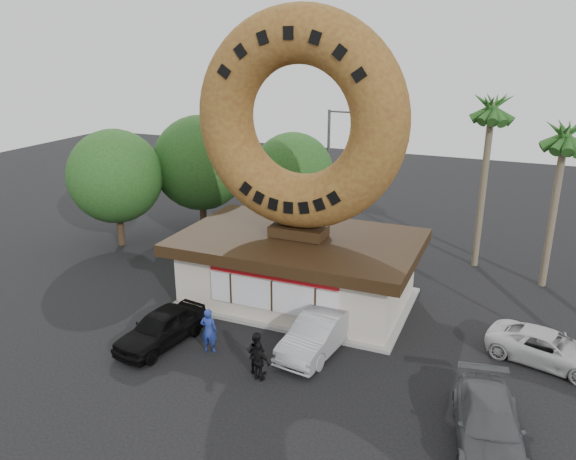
{
  "coord_description": "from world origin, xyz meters",
  "views": [
    {
      "loc": [
        9.19,
        -17.11,
        12.08
      ],
      "look_at": [
        0.3,
        4.0,
        4.27
      ],
      "focal_mm": 35.0,
      "sensor_mm": 36.0,
      "label": 1
    }
  ],
  "objects_px": {
    "car_grey": "(489,425)",
    "car_silver": "(318,333)",
    "person_right": "(259,362)",
    "car_black": "(161,328)",
    "donut_shop": "(298,266)",
    "street_lamp": "(330,166)",
    "person_center": "(256,353)",
    "person_left": "(209,330)",
    "giant_donut": "(299,121)",
    "car_white": "(549,348)"
  },
  "relations": [
    {
      "from": "person_center",
      "to": "car_grey",
      "type": "relative_size",
      "value": 0.34
    },
    {
      "from": "person_left",
      "to": "person_center",
      "type": "xyz_separation_m",
      "value": [
        2.42,
        -0.62,
        -0.11
      ]
    },
    {
      "from": "person_right",
      "to": "car_white",
      "type": "relative_size",
      "value": 0.34
    },
    {
      "from": "person_center",
      "to": "car_grey",
      "type": "bearing_deg",
      "value": 175.38
    },
    {
      "from": "giant_donut",
      "to": "car_white",
      "type": "bearing_deg",
      "value": -7.3
    },
    {
      "from": "street_lamp",
      "to": "car_white",
      "type": "bearing_deg",
      "value": -41.36
    },
    {
      "from": "car_grey",
      "to": "person_right",
      "type": "bearing_deg",
      "value": 167.39
    },
    {
      "from": "person_center",
      "to": "car_white",
      "type": "relative_size",
      "value": 0.37
    },
    {
      "from": "person_center",
      "to": "giant_donut",
      "type": "bearing_deg",
      "value": -81.45
    },
    {
      "from": "person_center",
      "to": "donut_shop",
      "type": "bearing_deg",
      "value": -81.43
    },
    {
      "from": "donut_shop",
      "to": "car_black",
      "type": "xyz_separation_m",
      "value": [
        -3.69,
        -6.06,
        -1.02
      ]
    },
    {
      "from": "donut_shop",
      "to": "street_lamp",
      "type": "xyz_separation_m",
      "value": [
        -1.86,
        10.02,
        2.72
      ]
    },
    {
      "from": "car_silver",
      "to": "giant_donut",
      "type": "bearing_deg",
      "value": 129.32
    },
    {
      "from": "donut_shop",
      "to": "person_left",
      "type": "bearing_deg",
      "value": -104.93
    },
    {
      "from": "giant_donut",
      "to": "street_lamp",
      "type": "relative_size",
      "value": 1.22
    },
    {
      "from": "donut_shop",
      "to": "car_grey",
      "type": "distance_m",
      "value": 11.84
    },
    {
      "from": "person_left",
      "to": "car_silver",
      "type": "bearing_deg",
      "value": -166.46
    },
    {
      "from": "person_right",
      "to": "donut_shop",
      "type": "bearing_deg",
      "value": -69.33
    },
    {
      "from": "giant_donut",
      "to": "car_silver",
      "type": "bearing_deg",
      "value": -58.17
    },
    {
      "from": "person_center",
      "to": "car_silver",
      "type": "relative_size",
      "value": 0.36
    },
    {
      "from": "giant_donut",
      "to": "car_silver",
      "type": "xyz_separation_m",
      "value": [
        2.49,
        -4.01,
        -7.91
      ]
    },
    {
      "from": "donut_shop",
      "to": "person_center",
      "type": "xyz_separation_m",
      "value": [
        0.87,
        -6.44,
        -0.92
      ]
    },
    {
      "from": "car_grey",
      "to": "car_silver",
      "type": "bearing_deg",
      "value": 144.53
    },
    {
      "from": "street_lamp",
      "to": "car_silver",
      "type": "distance_m",
      "value": 15.13
    },
    {
      "from": "person_left",
      "to": "car_white",
      "type": "height_order",
      "value": "person_left"
    },
    {
      "from": "person_right",
      "to": "street_lamp",
      "type": "bearing_deg",
      "value": -68.97
    },
    {
      "from": "street_lamp",
      "to": "car_black",
      "type": "distance_m",
      "value": 16.61
    },
    {
      "from": "donut_shop",
      "to": "person_center",
      "type": "relative_size",
      "value": 6.64
    },
    {
      "from": "street_lamp",
      "to": "car_white",
      "type": "height_order",
      "value": "street_lamp"
    },
    {
      "from": "person_center",
      "to": "car_white",
      "type": "distance_m",
      "value": 11.42
    },
    {
      "from": "giant_donut",
      "to": "person_right",
      "type": "relative_size",
      "value": 6.26
    },
    {
      "from": "giant_donut",
      "to": "street_lamp",
      "type": "distance_m",
      "value": 11.0
    },
    {
      "from": "donut_shop",
      "to": "person_right",
      "type": "distance_m",
      "value": 7.04
    },
    {
      "from": "street_lamp",
      "to": "car_white",
      "type": "xyz_separation_m",
      "value": [
        12.97,
        -11.42,
        -3.84
      ]
    },
    {
      "from": "donut_shop",
      "to": "person_center",
      "type": "height_order",
      "value": "donut_shop"
    },
    {
      "from": "street_lamp",
      "to": "person_center",
      "type": "bearing_deg",
      "value": -80.6
    },
    {
      "from": "donut_shop",
      "to": "car_black",
      "type": "height_order",
      "value": "donut_shop"
    },
    {
      "from": "person_right",
      "to": "car_grey",
      "type": "height_order",
      "value": "person_right"
    },
    {
      "from": "car_black",
      "to": "car_silver",
      "type": "bearing_deg",
      "value": 27.4
    },
    {
      "from": "street_lamp",
      "to": "car_silver",
      "type": "bearing_deg",
      "value": -72.76
    },
    {
      "from": "person_center",
      "to": "car_black",
      "type": "relative_size",
      "value": 0.38
    },
    {
      "from": "person_left",
      "to": "car_grey",
      "type": "bearing_deg",
      "value": 161.76
    },
    {
      "from": "car_grey",
      "to": "car_white",
      "type": "distance_m",
      "value": 6.12
    },
    {
      "from": "giant_donut",
      "to": "car_grey",
      "type": "distance_m",
      "value": 14.24
    },
    {
      "from": "person_center",
      "to": "car_silver",
      "type": "xyz_separation_m",
      "value": [
        1.62,
        2.44,
        -0.07
      ]
    },
    {
      "from": "donut_shop",
      "to": "car_grey",
      "type": "relative_size",
      "value": 2.27
    },
    {
      "from": "giant_donut",
      "to": "person_left",
      "type": "height_order",
      "value": "giant_donut"
    },
    {
      "from": "person_right",
      "to": "car_black",
      "type": "height_order",
      "value": "person_right"
    },
    {
      "from": "car_silver",
      "to": "street_lamp",
      "type": "bearing_deg",
      "value": 114.72
    },
    {
      "from": "person_right",
      "to": "car_black",
      "type": "bearing_deg",
      "value": 1.42
    }
  ]
}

